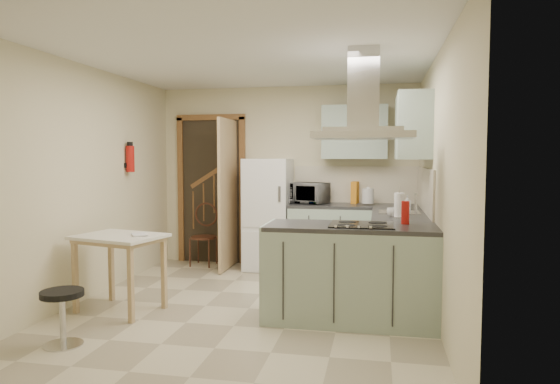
% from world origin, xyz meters
% --- Properties ---
extents(floor, '(4.20, 4.20, 0.00)m').
position_xyz_m(floor, '(0.00, 0.00, 0.00)').
color(floor, beige).
rests_on(floor, ground).
extents(ceiling, '(4.20, 4.20, 0.00)m').
position_xyz_m(ceiling, '(0.00, 0.00, 2.50)').
color(ceiling, silver).
rests_on(ceiling, back_wall).
extents(back_wall, '(3.60, 0.00, 3.60)m').
position_xyz_m(back_wall, '(0.00, 2.10, 1.25)').
color(back_wall, beige).
rests_on(back_wall, floor).
extents(left_wall, '(0.00, 4.20, 4.20)m').
position_xyz_m(left_wall, '(-1.80, 0.00, 1.25)').
color(left_wall, beige).
rests_on(left_wall, floor).
extents(right_wall, '(0.00, 4.20, 4.20)m').
position_xyz_m(right_wall, '(1.80, 0.00, 1.25)').
color(right_wall, beige).
rests_on(right_wall, floor).
extents(doorway, '(1.10, 0.12, 2.10)m').
position_xyz_m(doorway, '(-1.10, 2.07, 1.05)').
color(doorway, brown).
rests_on(doorway, floor).
extents(fridge, '(0.60, 0.60, 1.50)m').
position_xyz_m(fridge, '(-0.20, 1.80, 0.75)').
color(fridge, white).
rests_on(fridge, floor).
extents(counter_back, '(1.08, 0.60, 0.90)m').
position_xyz_m(counter_back, '(0.66, 1.80, 0.45)').
color(counter_back, '#9EB2A0').
rests_on(counter_back, floor).
extents(counter_right, '(0.60, 1.95, 0.90)m').
position_xyz_m(counter_right, '(1.50, 1.12, 0.45)').
color(counter_right, '#9EB2A0').
rests_on(counter_right, floor).
extents(splashback, '(1.68, 0.02, 0.50)m').
position_xyz_m(splashback, '(0.96, 2.09, 1.15)').
color(splashback, beige).
rests_on(splashback, counter_back).
extents(wall_cabinet_back, '(0.85, 0.35, 0.70)m').
position_xyz_m(wall_cabinet_back, '(0.95, 1.93, 1.85)').
color(wall_cabinet_back, '#9EB2A0').
rests_on(wall_cabinet_back, back_wall).
extents(wall_cabinet_right, '(0.35, 0.90, 0.70)m').
position_xyz_m(wall_cabinet_right, '(1.62, 0.85, 1.85)').
color(wall_cabinet_right, '#9EB2A0').
rests_on(wall_cabinet_right, right_wall).
extents(peninsula, '(1.55, 0.65, 0.90)m').
position_xyz_m(peninsula, '(1.02, -0.18, 0.45)').
color(peninsula, '#9EB2A0').
rests_on(peninsula, floor).
extents(hob, '(0.58, 0.50, 0.01)m').
position_xyz_m(hob, '(1.12, -0.18, 0.91)').
color(hob, black).
rests_on(hob, peninsula).
extents(extractor_hood, '(0.90, 0.55, 0.10)m').
position_xyz_m(extractor_hood, '(1.12, -0.18, 1.72)').
color(extractor_hood, silver).
rests_on(extractor_hood, ceiling).
extents(sink, '(0.45, 0.40, 0.01)m').
position_xyz_m(sink, '(1.50, 0.95, 0.91)').
color(sink, silver).
rests_on(sink, counter_right).
extents(fire_extinguisher, '(0.10, 0.10, 0.32)m').
position_xyz_m(fire_extinguisher, '(-1.74, 0.90, 1.50)').
color(fire_extinguisher, '#B2140F').
rests_on(fire_extinguisher, left_wall).
extents(drop_leaf_table, '(0.93, 0.78, 0.76)m').
position_xyz_m(drop_leaf_table, '(-1.23, -0.32, 0.38)').
color(drop_leaf_table, tan).
rests_on(drop_leaf_table, floor).
extents(bentwood_chair, '(0.37, 0.37, 0.79)m').
position_xyz_m(bentwood_chair, '(-1.14, 1.82, 0.40)').
color(bentwood_chair, '#53321B').
rests_on(bentwood_chair, floor).
extents(stool, '(0.35, 0.35, 0.46)m').
position_xyz_m(stool, '(-1.23, -1.25, 0.23)').
color(stool, black).
rests_on(stool, floor).
extents(microwave, '(0.59, 0.50, 0.28)m').
position_xyz_m(microwave, '(0.34, 1.88, 1.04)').
color(microwave, black).
rests_on(microwave, counter_back).
extents(kettle, '(0.21, 0.21, 0.23)m').
position_xyz_m(kettle, '(1.13, 1.80, 1.02)').
color(kettle, silver).
rests_on(kettle, counter_back).
extents(cereal_box, '(0.11, 0.21, 0.29)m').
position_xyz_m(cereal_box, '(0.96, 1.99, 1.05)').
color(cereal_box, orange).
rests_on(cereal_box, counter_back).
extents(soap_bottle, '(0.08, 0.08, 0.17)m').
position_xyz_m(soap_bottle, '(1.61, 1.28, 0.98)').
color(soap_bottle, '#B4B2BF').
rests_on(soap_bottle, counter_right).
extents(paper_towel, '(0.12, 0.12, 0.26)m').
position_xyz_m(paper_towel, '(1.48, 0.49, 1.03)').
color(paper_towel, white).
rests_on(paper_towel, counter_right).
extents(cup, '(0.15, 0.15, 0.09)m').
position_xyz_m(cup, '(1.42, 0.54, 0.95)').
color(cup, silver).
rests_on(cup, counter_right).
extents(red_bottle, '(0.08, 0.08, 0.21)m').
position_xyz_m(red_bottle, '(1.52, -0.02, 1.01)').
color(red_bottle, red).
rests_on(red_bottle, peninsula).
extents(book, '(0.23, 0.24, 0.09)m').
position_xyz_m(book, '(-1.08, -0.34, 0.80)').
color(book, maroon).
rests_on(book, drop_leaf_table).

